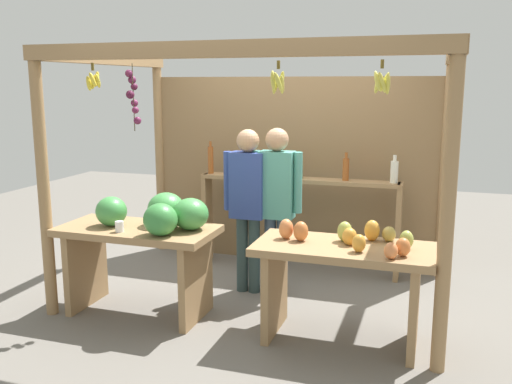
% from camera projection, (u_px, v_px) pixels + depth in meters
% --- Properties ---
extents(ground_plane, '(12.00, 12.00, 0.00)m').
position_uv_depth(ground_plane, '(263.00, 293.00, 5.35)').
color(ground_plane, slate).
rests_on(ground_plane, ground).
extents(market_stall, '(3.32, 2.17, 2.27)m').
position_uv_depth(market_stall, '(277.00, 149.00, 5.54)').
color(market_stall, '#99754C').
rests_on(market_stall, ground).
extents(fruit_counter_left, '(1.35, 0.69, 1.05)m').
position_uv_depth(fruit_counter_left, '(149.00, 233.00, 4.74)').
color(fruit_counter_left, '#99754C').
rests_on(fruit_counter_left, ground).
extents(fruit_counter_right, '(1.34, 0.64, 0.93)m').
position_uv_depth(fruit_counter_right, '(344.00, 267.00, 4.25)').
color(fruit_counter_right, '#99754C').
rests_on(fruit_counter_right, ground).
extents(bottle_shelf_unit, '(2.13, 0.22, 1.35)m').
position_uv_depth(bottle_shelf_unit, '(298.00, 198.00, 5.88)').
color(bottle_shelf_unit, '#99754C').
rests_on(bottle_shelf_unit, ground).
extents(vendor_man, '(0.48, 0.21, 1.56)m').
position_uv_depth(vendor_man, '(248.00, 197.00, 5.21)').
color(vendor_man, '#2D4142').
rests_on(vendor_man, ground).
extents(vendor_woman, '(0.48, 0.21, 1.58)m').
position_uv_depth(vendor_woman, '(277.00, 196.00, 5.17)').
color(vendor_woman, '#3A4C62').
rests_on(vendor_woman, ground).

